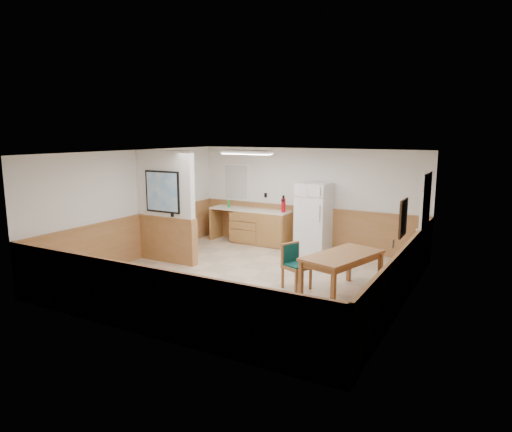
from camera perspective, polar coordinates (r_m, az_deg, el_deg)
The scene contains 20 objects.
ground at distance 9.21m, azimuth -0.85°, elevation -7.82°, with size 6.00×6.00×0.00m, color tan.
ceiling at distance 8.76m, azimuth -0.89°, elevation 7.92°, with size 6.00×6.00×0.02m, color silver.
back_wall at distance 11.57m, azimuth 6.51°, elevation 2.22°, with size 6.00×0.02×2.50m, color white.
right_wall at distance 7.89m, azimuth 18.45°, elevation -2.06°, with size 0.02×6.00×2.50m, color white.
left_wall at distance 10.69m, azimuth -14.99°, elevation 1.27°, with size 0.02×6.00×2.50m, color white.
wainscot_back at distance 11.68m, azimuth 6.40°, elevation -1.44°, with size 6.00×0.04×1.00m, color #AE7245.
wainscot_right at distance 8.08m, azimuth 18.00°, elevation -7.25°, with size 0.04×6.00×1.00m, color #AE7245.
wainscot_left at distance 10.81m, azimuth -14.73°, elevation -2.67°, with size 0.04×6.00×1.00m, color #AE7245.
partition_wall at distance 10.34m, azimuth -11.23°, elevation 1.02°, with size 1.50×0.20×2.50m.
kitchen_counter at distance 11.93m, azimuth 0.48°, elevation -1.31°, with size 2.20×0.61×1.00m.
exterior_door at distance 9.77m, azimuth 20.23°, elevation -1.03°, with size 0.07×1.02×2.15m.
kitchen_window at distance 12.45m, azimuth -2.49°, elevation 4.24°, with size 0.80×0.04×1.00m.
wall_painting at distance 7.55m, azimuth 17.91°, elevation -0.24°, with size 0.04×0.50×0.60m.
fluorescent_fixture at distance 10.28m, azimuth -1.18°, elevation 7.97°, with size 1.20×0.30×0.09m.
refrigerator at distance 11.18m, azimuth 7.21°, elevation -0.17°, with size 0.76×0.73×1.69m.
dining_table at distance 8.30m, azimuth 10.75°, elevation -5.33°, with size 1.21×1.76×0.75m.
dining_bench at distance 8.15m, azimuth 16.29°, elevation -8.17°, with size 0.35×1.48×0.45m.
dining_chair at distance 8.59m, azimuth 4.72°, elevation -5.74°, with size 0.70×0.59×0.85m.
fire_extinguisher at distance 11.49m, azimuth 3.44°, elevation 1.40°, with size 0.14×0.14×0.43m.
soap_bottle at distance 12.28m, azimuth -3.43°, elevation 1.55°, with size 0.06×0.06×0.20m, color green.
Camera 1 is at (4.33, -7.60, 2.87)m, focal length 32.00 mm.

